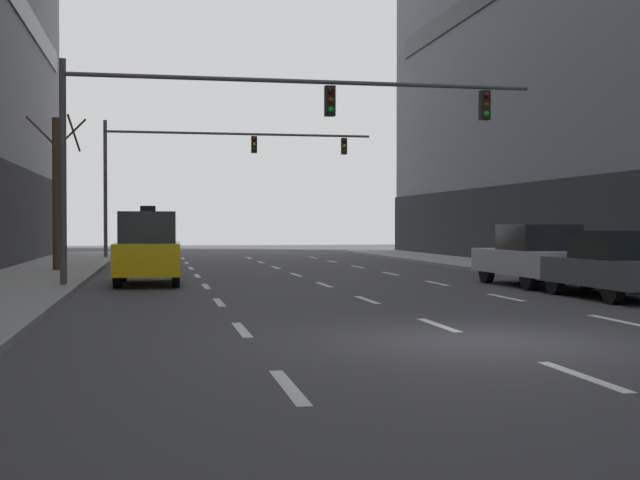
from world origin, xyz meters
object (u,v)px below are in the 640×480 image
(taxi_driving_2, at_px, (149,247))
(traffic_signal_1, at_px, (204,158))
(traffic_signal_0, at_px, (249,120))
(taxi_driving_1, at_px, (148,248))
(taxi_driving_0, at_px, (147,244))
(car_parked_3, at_px, (535,256))
(street_tree_1, at_px, (57,191))
(car_parked_2, at_px, (614,265))

(taxi_driving_2, height_order, traffic_signal_1, traffic_signal_1)
(traffic_signal_0, xyz_separation_m, traffic_signal_1, (-0.13, 19.56, 0.44))
(taxi_driving_1, relative_size, traffic_signal_0, 0.33)
(taxi_driving_1, bearing_deg, taxi_driving_0, 90.59)
(car_parked_3, distance_m, street_tree_1, 16.45)
(taxi_driving_1, relative_size, car_parked_3, 0.94)
(taxi_driving_0, height_order, car_parked_2, taxi_driving_0)
(traffic_signal_0, relative_size, street_tree_1, 2.45)
(taxi_driving_2, distance_m, traffic_signal_1, 10.66)
(taxi_driving_1, distance_m, traffic_signal_0, 4.79)
(car_parked_3, relative_size, traffic_signal_1, 0.35)
(traffic_signal_0, height_order, street_tree_1, traffic_signal_0)
(car_parked_2, bearing_deg, traffic_signal_1, 107.80)
(street_tree_1, bearing_deg, traffic_signal_1, 64.22)
(traffic_signal_0, bearing_deg, street_tree_1, 127.72)
(traffic_signal_0, bearing_deg, car_parked_3, -8.46)
(taxi_driving_1, xyz_separation_m, traffic_signal_1, (2.62, 17.88, 4.00))
(taxi_driving_2, bearing_deg, car_parked_2, -55.42)
(taxi_driving_1, distance_m, car_parked_2, 12.69)
(taxi_driving_0, relative_size, taxi_driving_1, 0.97)
(taxi_driving_0, bearing_deg, car_parked_2, -65.12)
(taxi_driving_1, height_order, car_parked_3, taxi_driving_1)
(traffic_signal_1, bearing_deg, taxi_driving_1, -98.32)
(taxi_driving_2, relative_size, car_parked_3, 1.00)
(traffic_signal_0, relative_size, traffic_signal_1, 0.98)
(taxi_driving_1, relative_size, taxi_driving_2, 0.94)
(car_parked_2, bearing_deg, taxi_driving_0, 114.88)
(car_parked_3, height_order, traffic_signal_1, traffic_signal_1)
(taxi_driving_1, distance_m, car_parked_3, 10.97)
(car_parked_2, bearing_deg, traffic_signal_0, 145.97)
(taxi_driving_0, bearing_deg, car_parked_3, -60.57)
(car_parked_2, relative_size, traffic_signal_1, 0.32)
(traffic_signal_1, bearing_deg, car_parked_3, -68.94)
(car_parked_2, height_order, traffic_signal_1, traffic_signal_1)
(taxi_driving_0, distance_m, car_parked_2, 25.59)
(traffic_signal_0, bearing_deg, taxi_driving_1, 148.54)
(car_parked_3, bearing_deg, street_tree_1, 147.41)
(taxi_driving_2, xyz_separation_m, traffic_signal_0, (2.78, -10.12, 3.74))
(taxi_driving_2, distance_m, car_parked_2, 18.73)
(taxi_driving_2, xyz_separation_m, car_parked_2, (10.63, -15.42, -0.08))
(car_parked_3, bearing_deg, taxi_driving_2, 133.28)
(car_parked_3, relative_size, street_tree_1, 0.86)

